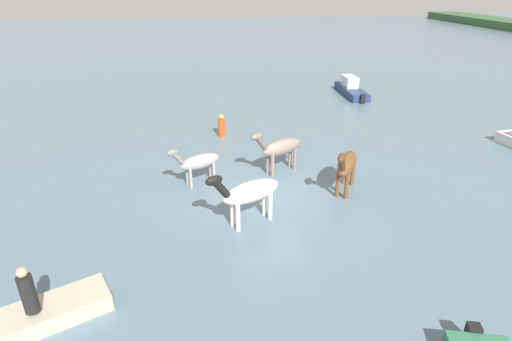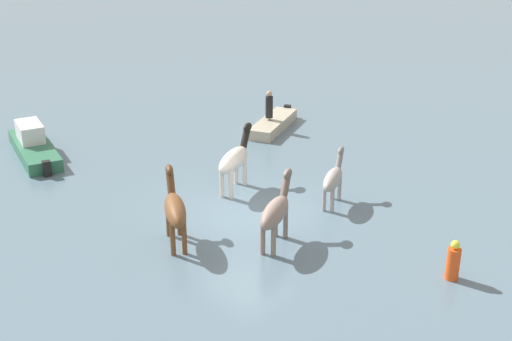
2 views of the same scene
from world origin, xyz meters
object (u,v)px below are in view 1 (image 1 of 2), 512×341
(boat_launch_far, at_px, (27,324))
(buoy_channel_marker, at_px, (222,127))
(horse_rear_stallion, at_px, (346,165))
(person_watcher_seated, at_px, (27,291))
(horse_gray_outer, at_px, (280,148))
(horse_pinto_flank, at_px, (249,193))
(boat_skiff_near, at_px, (351,90))
(horse_chestnut_trailing, at_px, (198,162))

(boat_launch_far, height_order, buoy_channel_marker, buoy_channel_marker)
(boat_launch_far, xyz_separation_m, buoy_channel_marker, (-11.90, 5.54, 0.36))
(horse_rear_stallion, height_order, person_watcher_seated, horse_rear_stallion)
(horse_gray_outer, relative_size, horse_pinto_flank, 0.93)
(horse_pinto_flank, bearing_deg, person_watcher_seated, 9.64)
(horse_rear_stallion, bearing_deg, boat_launch_far, -29.40)
(horse_rear_stallion, xyz_separation_m, boat_skiff_near, (-13.40, 5.50, -0.79))
(boat_skiff_near, distance_m, buoy_channel_marker, 11.59)
(boat_skiff_near, relative_size, person_watcher_seated, 3.65)
(horse_gray_outer, xyz_separation_m, buoy_channel_marker, (-4.61, -1.96, -0.55))
(buoy_channel_marker, bearing_deg, horse_rear_stallion, 30.62)
(horse_gray_outer, height_order, horse_rear_stallion, horse_rear_stallion)
(boat_launch_far, distance_m, buoy_channel_marker, 13.14)
(boat_skiff_near, bearing_deg, horse_chestnut_trailing, 140.00)
(boat_skiff_near, bearing_deg, horse_pinto_flank, 150.43)
(horse_gray_outer, xyz_separation_m, horse_pinto_flank, (3.70, -1.83, 0.07))
(horse_rear_stallion, bearing_deg, horse_gray_outer, -104.22)
(horse_chestnut_trailing, height_order, boat_skiff_near, horse_chestnut_trailing)
(horse_chestnut_trailing, xyz_separation_m, buoy_channel_marker, (-5.18, 1.35, -0.41))
(boat_skiff_near, bearing_deg, boat_launch_far, 143.42)
(horse_chestnut_trailing, distance_m, buoy_channel_marker, 5.37)
(boat_launch_far, bearing_deg, horse_rear_stallion, 4.81)
(boat_launch_far, distance_m, boat_skiff_near, 23.90)
(boat_launch_far, distance_m, person_watcher_seated, 0.98)
(horse_rear_stallion, xyz_separation_m, boat_launch_far, (5.19, -9.52, -0.94))
(horse_gray_outer, height_order, buoy_channel_marker, horse_gray_outer)
(horse_chestnut_trailing, height_order, buoy_channel_marker, horse_chestnut_trailing)
(horse_rear_stallion, xyz_separation_m, horse_chestnut_trailing, (-1.53, -5.32, -0.18))
(horse_gray_outer, bearing_deg, horse_pinto_flank, 37.75)
(horse_gray_outer, distance_m, boat_launch_far, 10.50)
(boat_launch_far, bearing_deg, horse_pinto_flank, 8.52)
(horse_rear_stallion, relative_size, person_watcher_seated, 2.00)
(person_watcher_seated, bearing_deg, boat_launch_far, -100.96)
(horse_rear_stallion, relative_size, buoy_channel_marker, 2.09)
(horse_gray_outer, distance_m, buoy_channel_marker, 5.04)
(horse_gray_outer, bearing_deg, buoy_channel_marker, -92.83)
(horse_chestnut_trailing, relative_size, buoy_channel_marker, 1.82)
(horse_rear_stallion, distance_m, boat_skiff_near, 14.51)
(boat_launch_far, relative_size, buoy_channel_marker, 3.28)
(horse_gray_outer, height_order, boat_launch_far, horse_gray_outer)
(boat_skiff_near, bearing_deg, horse_rear_stallion, 160.04)
(person_watcher_seated, bearing_deg, horse_chestnut_trailing, 149.69)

